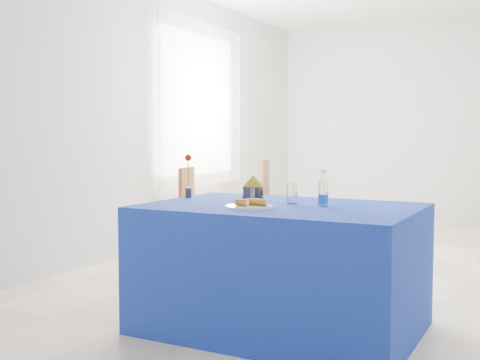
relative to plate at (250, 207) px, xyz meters
name	(u,v)px	position (x,y,z in m)	size (l,w,h in m)	color
floor	(393,273)	(0.34, 2.09, -0.77)	(7.00, 7.00, 0.00)	beige
room_shell	(397,69)	(0.34, 2.09, 0.98)	(7.00, 7.00, 7.00)	silver
window_pane	(198,105)	(-2.13, 2.89, 0.78)	(0.04, 1.50, 1.60)	white
curtain	(203,104)	(-2.06, 2.89, 0.78)	(0.04, 1.75, 1.85)	white
plate	(250,207)	(0.00, 0.00, 0.00)	(0.27, 0.27, 0.01)	white
drinking_glass	(292,193)	(0.12, 0.33, 0.06)	(0.06, 0.06, 0.13)	silver
salt_shaker	(250,194)	(-0.18, 0.36, 0.04)	(0.03, 0.03, 0.09)	slate
pepper_shaker	(253,195)	(-0.13, 0.31, 0.04)	(0.03, 0.03, 0.09)	slate
blue_table	(281,267)	(0.10, 0.23, -0.39)	(1.60, 1.10, 0.76)	#102496
water_bottle	(323,194)	(0.34, 0.30, 0.06)	(0.06, 0.06, 0.21)	silver
napkin_holder	(253,193)	(-0.16, 0.37, 0.04)	(0.15, 0.08, 0.16)	#3A3A3F
rose_vase	(188,177)	(-0.63, 0.34, 0.13)	(0.05, 0.05, 0.30)	#29292F
chair_win_a	(196,204)	(-1.66, 2.08, -0.27)	(0.47, 0.47, 0.87)	brown
chair_win_b	(273,191)	(-1.45, 3.50, -0.25)	(0.49, 0.49, 0.90)	brown
banana_pieces	(252,202)	(0.01, 0.01, 0.03)	(0.19, 0.11, 0.04)	gold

